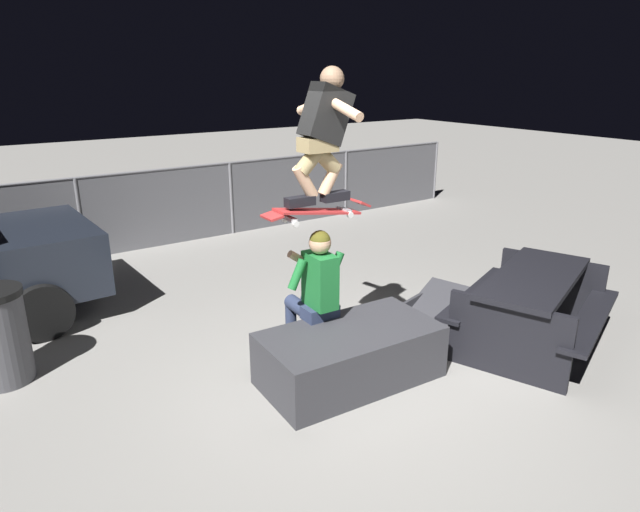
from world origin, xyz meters
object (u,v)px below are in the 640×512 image
at_px(ledge_box_main, 350,355).
at_px(skateboard, 318,211).
at_px(person_sitting_on_ledge, 314,289).
at_px(picnic_table_back, 532,298).
at_px(skater_airborne, 323,130).
at_px(kicker_ramp, 442,314).

bearing_deg(ledge_box_main, skateboard, 104.26).
bearing_deg(skateboard, person_sitting_on_ledge, 76.39).
bearing_deg(person_sitting_on_ledge, ledge_box_main, -81.70).
height_order(skateboard, picnic_table_back, skateboard).
bearing_deg(skateboard, ledge_box_main, -75.74).
height_order(skater_airborne, picnic_table_back, skater_airborne).
relative_size(skateboard, kicker_ramp, 0.92).
xyz_separation_m(person_sitting_on_ledge, skateboard, (-0.03, -0.10, 0.76)).
bearing_deg(skater_airborne, skateboard, 179.11).
relative_size(ledge_box_main, kicker_ramp, 1.41).
relative_size(ledge_box_main, skateboard, 1.54).
xyz_separation_m(ledge_box_main, skater_airborne, (-0.04, 0.37, 1.94)).
height_order(person_sitting_on_ledge, skater_airborne, skater_airborne).
bearing_deg(picnic_table_back, skater_airborne, 156.81).
bearing_deg(person_sitting_on_ledge, skater_airborne, -73.11).
distance_m(person_sitting_on_ledge, skater_airborne, 1.45).
relative_size(kicker_ramp, picnic_table_back, 0.54).
xyz_separation_m(ledge_box_main, picnic_table_back, (1.92, -0.47, 0.25)).
height_order(ledge_box_main, person_sitting_on_ledge, person_sitting_on_ledge).
bearing_deg(ledge_box_main, picnic_table_back, -13.74).
xyz_separation_m(skater_airborne, kicker_ramp, (1.66, 0.06, -2.12)).
height_order(ledge_box_main, picnic_table_back, picnic_table_back).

